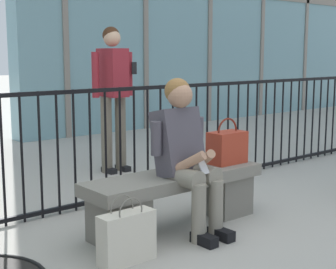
% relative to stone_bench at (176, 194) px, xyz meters
% --- Properties ---
extents(ground_plane, '(60.00, 60.00, 0.00)m').
position_rel_stone_bench_xyz_m(ground_plane, '(0.00, 0.00, -0.27)').
color(ground_plane, '#B2ADA3').
extents(stone_bench, '(1.60, 0.44, 0.45)m').
position_rel_stone_bench_xyz_m(stone_bench, '(0.00, 0.00, 0.00)').
color(stone_bench, gray).
rests_on(stone_bench, ground).
extents(seated_person_with_phone, '(0.52, 0.66, 1.21)m').
position_rel_stone_bench_xyz_m(seated_person_with_phone, '(-0.01, -0.13, 0.38)').
color(seated_person_with_phone, gray).
rests_on(seated_person_with_phone, ground).
extents(handbag_on_bench, '(0.34, 0.19, 0.40)m').
position_rel_stone_bench_xyz_m(handbag_on_bench, '(0.58, -0.01, 0.32)').
color(handbag_on_bench, '#B23823').
rests_on(handbag_on_bench, stone_bench).
extents(shopping_bag, '(0.40, 0.15, 0.46)m').
position_rel_stone_bench_xyz_m(shopping_bag, '(-0.73, -0.34, -0.09)').
color(shopping_bag, beige).
rests_on(shopping_bag, ground).
extents(bystander_at_railing, '(0.55, 0.39, 1.71)m').
position_rel_stone_bench_xyz_m(bystander_at_railing, '(0.73, 1.99, 0.73)').
color(bystander_at_railing, '#6B6051').
rests_on(bystander_at_railing, ground).
extents(plaza_railing, '(9.02, 0.04, 1.09)m').
position_rel_stone_bench_xyz_m(plaza_railing, '(0.00, 0.90, 0.28)').
color(plaza_railing, black).
rests_on(plaza_railing, ground).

